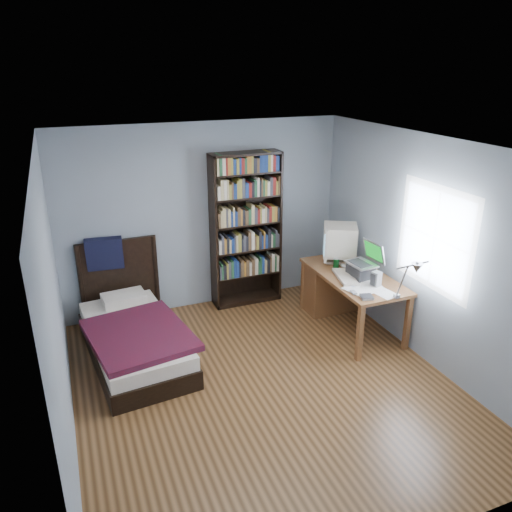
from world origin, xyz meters
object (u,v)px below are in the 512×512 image
at_px(soda_can, 336,263).
at_px(bookshelf, 246,230).
at_px(speaker, 376,279).
at_px(crt_monitor, 339,241).
at_px(laptop, 362,268).
at_px(desk, 335,285).
at_px(keyboard, 345,277).
at_px(desk_lamp, 414,271).
at_px(bed, 133,333).

height_order(soda_can, bookshelf, bookshelf).
bearing_deg(speaker, crt_monitor, 74.52).
bearing_deg(laptop, desk, 96.26).
bearing_deg(keyboard, laptop, 6.13).
xyz_separation_m(keyboard, speaker, (0.21, -0.33, 0.07)).
bearing_deg(desk, bookshelf, 140.78).
bearing_deg(soda_can, laptop, -66.11).
bearing_deg(keyboard, bookshelf, 136.38).
xyz_separation_m(desk_lamp, keyboard, (-0.14, 1.03, -0.47)).
distance_m(soda_can, bookshelf, 1.31).
xyz_separation_m(keyboard, soda_can, (0.06, 0.32, 0.05)).
distance_m(desk_lamp, bed, 3.20).
xyz_separation_m(bookshelf, bed, (-1.71, -0.80, -0.80)).
height_order(desk_lamp, bookshelf, bookshelf).
relative_size(keyboard, speaker, 2.72).
relative_size(crt_monitor, keyboard, 1.22).
distance_m(desk, desk_lamp, 1.70).
bearing_deg(keyboard, crt_monitor, 83.13).
bearing_deg(bookshelf, desk, -39.22).
bearing_deg(laptop, soda_can, 113.89).
xyz_separation_m(desk, bed, (-2.68, -0.01, -0.15)).
bearing_deg(keyboard, speaker, -43.25).
xyz_separation_m(speaker, soda_can, (-0.16, 0.65, -0.03)).
bearing_deg(keyboard, bed, -176.91).
height_order(crt_monitor, soda_can, crt_monitor).
bearing_deg(desk, desk_lamp, -90.72).
xyz_separation_m(desk, speaker, (0.06, -0.79, 0.41)).
bearing_deg(bookshelf, bed, -155.02).
height_order(crt_monitor, desk_lamp, desk_lamp).
bearing_deg(desk_lamp, soda_can, 93.44).
bearing_deg(bed, desk, 0.11).
bearing_deg(desk, crt_monitor, 53.85).
height_order(desk_lamp, soda_can, desk_lamp).
bearing_deg(desk, bed, -179.89).
bearing_deg(desk_lamp, speaker, 83.79).
relative_size(soda_can, bed, 0.06).
bearing_deg(bookshelf, speaker, -57.06).
bearing_deg(desk_lamp, crt_monitor, 87.90).
bearing_deg(laptop, bookshelf, 128.50).
relative_size(desk, desk_lamp, 2.47).
height_order(desk_lamp, bed, desk_lamp).
bearing_deg(bed, laptop, -10.18).
relative_size(desk_lamp, bookshelf, 0.29).
bearing_deg(desk, soda_can, -124.34).
xyz_separation_m(desk_lamp, speaker, (0.08, 0.71, -0.40)).
relative_size(crt_monitor, bed, 0.29).
bearing_deg(desk_lamp, bookshelf, 112.52).
relative_size(laptop, desk_lamp, 0.72).
bearing_deg(crt_monitor, desk, -126.15).
bearing_deg(keyboard, desk_lamp, -68.97).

